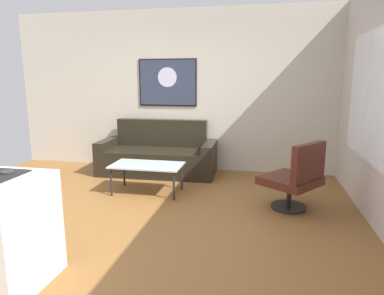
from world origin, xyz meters
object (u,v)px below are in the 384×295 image
Objects in this scene: coffee_table at (147,167)px; wall_painting at (168,82)px; couch at (158,156)px; armchair at (296,178)px.

wall_painting is at bearing 93.39° from coffee_table.
couch is 1.06m from coffee_table.
coffee_table is at bearing 172.39° from armchair.
armchair is at bearing -7.61° from coffee_table.
couch is 1.32m from wall_painting.
couch is at bearing -100.28° from wall_painting.
wall_painting is at bearing 140.78° from armchair.
couch is 1.99× the size of coffee_table.
wall_painting reaches higher than couch.
couch is at bearing 148.96° from armchair.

